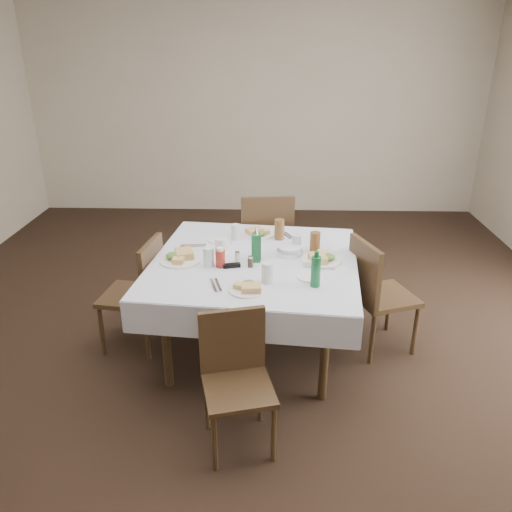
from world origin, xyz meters
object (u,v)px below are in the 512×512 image
(water_n, at_px, (236,232))
(ketchup_bottle, at_px, (220,258))
(dining_table, at_px, (255,268))
(oil_cruet_dark, at_px, (257,247))
(coffee_mug, at_px, (222,246))
(chair_north, at_px, (267,238))
(green_bottle, at_px, (316,271))
(water_e, at_px, (297,243))
(chair_east, at_px, (375,289))
(water_w, at_px, (209,257))
(bread_basket, at_px, (290,251))
(chair_south, at_px, (236,371))
(water_s, at_px, (267,273))
(oil_cruet_green, at_px, (256,247))
(chair_west, at_px, (141,288))

(water_n, relative_size, ketchup_bottle, 0.89)
(dining_table, xyz_separation_m, oil_cruet_dark, (0.02, 0.01, 0.16))
(coffee_mug, bearing_deg, water_n, 69.81)
(chair_north, height_order, green_bottle, green_bottle)
(ketchup_bottle, relative_size, green_bottle, 0.60)
(coffee_mug, bearing_deg, water_e, 2.68)
(water_e, bearing_deg, chair_east, -12.49)
(oil_cruet_dark, bearing_deg, ketchup_bottle, -150.81)
(water_w, height_order, bread_basket, water_w)
(oil_cruet_dark, distance_m, coffee_mug, 0.31)
(chair_south, xyz_separation_m, green_bottle, (0.49, 0.52, 0.40))
(water_s, xyz_separation_m, oil_cruet_green, (-0.08, 0.34, 0.04))
(water_n, height_order, oil_cruet_green, oil_cruet_green)
(ketchup_bottle, xyz_separation_m, coffee_mug, (-0.02, 0.27, -0.02))
(bread_basket, distance_m, green_bottle, 0.54)
(chair_north, xyz_separation_m, chair_east, (0.82, -0.90, -0.05))
(water_e, height_order, oil_cruet_dark, oil_cruet_dark)
(water_s, relative_size, coffee_mug, 0.94)
(green_bottle, bearing_deg, coffee_mug, 140.00)
(water_w, bearing_deg, bread_basket, 20.73)
(chair_west, relative_size, water_e, 6.82)
(dining_table, height_order, coffee_mug, coffee_mug)
(chair_west, bearing_deg, coffee_mug, 10.56)
(chair_north, relative_size, chair_south, 1.20)
(chair_south, xyz_separation_m, oil_cruet_dark, (0.10, 0.94, 0.39))
(chair_south, bearing_deg, water_n, 93.64)
(chair_west, bearing_deg, water_w, -15.05)
(chair_east, bearing_deg, water_n, 161.89)
(oil_cruet_green, height_order, ketchup_bottle, oil_cruet_green)
(ketchup_bottle, bearing_deg, oil_cruet_dark, 29.19)
(chair_west, relative_size, oil_cruet_green, 3.34)
(chair_south, height_order, bread_basket, bread_basket)
(dining_table, height_order, chair_west, chair_west)
(oil_cruet_dark, bearing_deg, chair_north, 86.42)
(dining_table, bearing_deg, water_w, -159.06)
(coffee_mug, xyz_separation_m, green_bottle, (0.66, -0.55, 0.06))
(chair_east, bearing_deg, oil_cruet_dark, -178.24)
(bread_basket, xyz_separation_m, ketchup_bottle, (-0.49, -0.23, 0.04))
(water_s, xyz_separation_m, bread_basket, (0.16, 0.47, -0.04))
(bread_basket, relative_size, oil_cruet_dark, 0.89)
(dining_table, distance_m, water_s, 0.41)
(water_n, bearing_deg, dining_table, -66.95)
(oil_cruet_dark, xyz_separation_m, green_bottle, (0.39, -0.42, 0.02))
(chair_east, xyz_separation_m, water_n, (-1.06, 0.35, 0.31))
(chair_north, relative_size, chair_east, 1.09)
(chair_north, bearing_deg, green_bottle, -76.38)
(water_n, bearing_deg, chair_west, -153.00)
(dining_table, relative_size, oil_cruet_dark, 7.54)
(bread_basket, bearing_deg, coffee_mug, 175.26)
(dining_table, xyz_separation_m, chair_north, (0.08, 0.94, -0.13))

